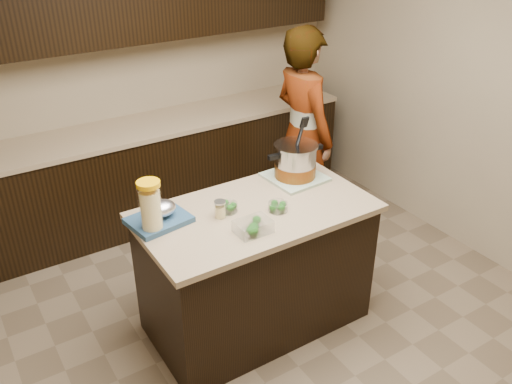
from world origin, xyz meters
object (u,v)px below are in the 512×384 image
lemonade_pitcher (151,210)px  person (303,135)px  stock_pot (295,163)px  island (256,268)px

lemonade_pitcher → person: (1.62, 0.74, -0.17)m
stock_pot → lemonade_pitcher: (-1.09, -0.11, 0.03)m
lemonade_pitcher → island: bearing=-8.4°
lemonade_pitcher → stock_pot: bearing=6.0°
person → stock_pot: bearing=139.0°
person → lemonade_pitcher: bearing=114.1°
island → stock_pot: (0.45, 0.21, 0.57)m
stock_pot → lemonade_pitcher: 1.09m
stock_pot → lemonade_pitcher: size_ratio=1.30×
island → person: person is taller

